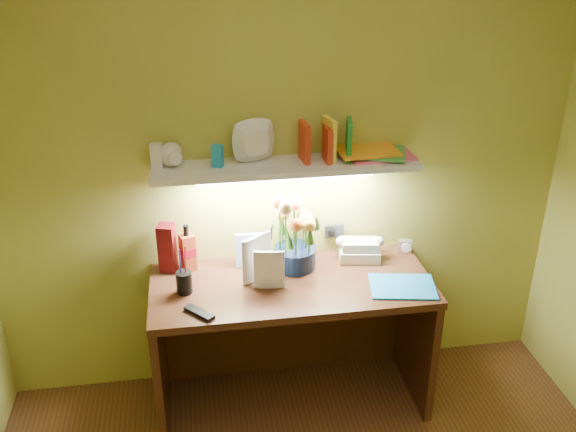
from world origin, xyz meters
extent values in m
cube|color=#35190E|center=(0.00, 1.20, 0.38)|extent=(1.40, 0.60, 0.75)
cube|color=silver|center=(0.65, 1.41, 0.79)|extent=(0.08, 0.05, 0.07)
cube|color=#610E11|center=(-0.60, 1.42, 0.88)|extent=(0.10, 0.10, 0.25)
cylinder|color=black|center=(-0.53, 1.19, 0.84)|extent=(0.09, 0.09, 0.19)
cube|color=black|center=(-0.46, 0.99, 0.76)|extent=(0.14, 0.15, 0.02)
cube|color=#1A8ED3|center=(0.53, 1.07, 0.75)|extent=(0.36, 0.29, 0.01)
imported|color=silver|center=(-0.24, 1.21, 0.87)|extent=(0.17, 0.12, 0.24)
imported|color=white|center=(-0.19, 1.18, 0.85)|extent=(0.15, 0.04, 0.20)
cube|color=white|center=(0.00, 1.38, 1.30)|extent=(1.30, 0.25, 0.03)
imported|color=white|center=(-0.55, 1.38, 1.36)|extent=(0.12, 0.12, 0.08)
imported|color=white|center=(-0.53, 1.37, 1.37)|extent=(0.13, 0.13, 0.10)
imported|color=white|center=(-0.14, 1.38, 1.34)|extent=(0.27, 0.27, 0.05)
cube|color=white|center=(-0.61, 1.42, 1.37)|extent=(0.06, 0.05, 0.12)
cube|color=#1A8ED3|center=(-0.33, 1.39, 1.37)|extent=(0.06, 0.06, 0.11)
cube|color=red|center=(0.09, 1.40, 1.41)|extent=(0.04, 0.13, 0.19)
cube|color=yellow|center=(0.22, 1.40, 1.42)|extent=(0.05, 0.13, 0.21)
cube|color=#2D2FB1|center=(0.22, 1.39, 1.39)|extent=(0.04, 0.12, 0.16)
cube|color=#228C2E|center=(0.31, 1.39, 1.42)|extent=(0.04, 0.13, 0.20)
cube|color=red|center=(0.20, 1.38, 1.40)|extent=(0.03, 0.12, 0.17)
cube|color=#FC588B|center=(0.48, 1.42, 1.32)|extent=(0.33, 0.25, 0.01)
cube|color=green|center=(0.45, 1.41, 1.33)|extent=(0.35, 0.29, 0.01)
cube|color=#FFA11B|center=(0.41, 1.41, 1.35)|extent=(0.31, 0.24, 0.01)
camera|label=1|loc=(-0.45, -1.50, 2.43)|focal=40.00mm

